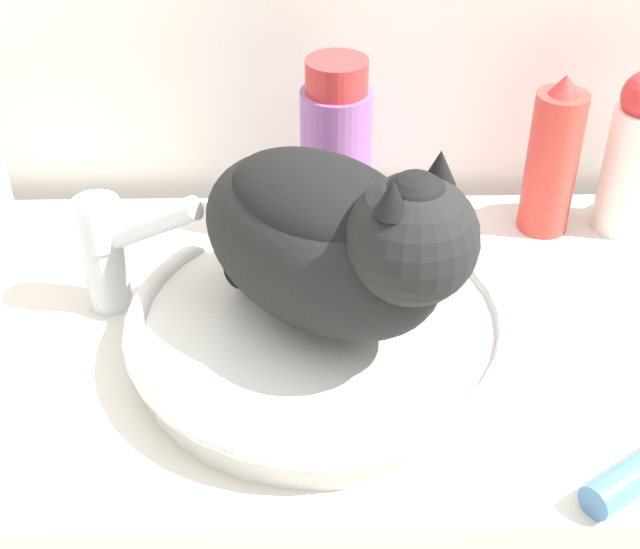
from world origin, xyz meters
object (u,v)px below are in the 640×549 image
cat (334,234)px  spray_bottle_trigger (552,160)px  mouthwash_bottle (336,153)px  faucet (112,247)px  lotion_bottle_white (636,153)px

cat → spray_bottle_trigger: cat is taller
cat → mouthwash_bottle: size_ratio=1.61×
faucet → lotion_bottle_white: size_ratio=0.77×
mouthwash_bottle → spray_bottle_trigger: size_ratio=1.10×
faucet → lotion_bottle_white: bearing=34.3°
mouthwash_bottle → spray_bottle_trigger: mouthwash_bottle is taller
cat → mouthwash_bottle: 0.23m
cat → lotion_bottle_white: cat is taller
faucet → mouthwash_bottle: 0.27m
faucet → cat: bearing=-1.2°
mouthwash_bottle → spray_bottle_trigger: 0.24m
lotion_bottle_white → mouthwash_bottle: bearing=180.0°
faucet → mouthwash_bottle: size_ratio=0.72×
mouthwash_bottle → spray_bottle_trigger: (0.24, 0.00, -0.01)m
cat → faucet: cat is taller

